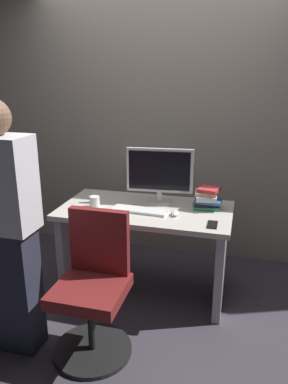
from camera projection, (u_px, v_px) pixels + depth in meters
name	position (u px, v px, depth m)	size (l,w,h in m)	color
ground_plane	(146.00, 289.00, 3.23)	(9.00, 9.00, 0.00)	#3D3842
wall_back	(169.00, 102.00, 3.56)	(6.40, 0.10, 3.00)	#9E9384
desk	(146.00, 235.00, 3.07)	(1.36, 0.72, 0.74)	beige
office_chair	(94.00, 291.00, 2.43)	(0.52, 0.52, 0.94)	black
person_at_desk	(5.00, 230.00, 2.33)	(0.40, 0.24, 1.64)	#262838
monitor	(160.00, 173.00, 3.05)	(0.54, 0.16, 0.46)	silver
keyboard	(140.00, 210.00, 2.92)	(0.43, 0.13, 0.02)	white
mouse	(175.00, 213.00, 2.85)	(0.06, 0.10, 0.03)	white
cup_near_keyboard	(95.00, 202.00, 3.01)	(0.08, 0.08, 0.09)	white
book_stack	(207.00, 199.00, 2.97)	(0.23, 0.19, 0.17)	#338C59
cell_phone	(212.00, 225.00, 2.67)	(0.07, 0.14, 0.01)	black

